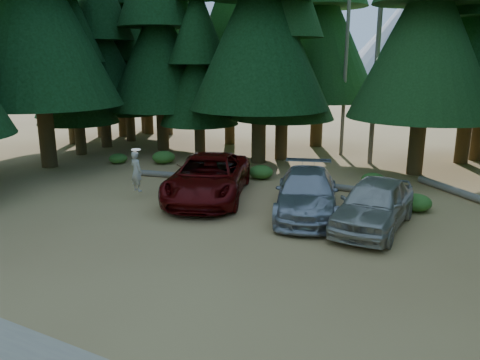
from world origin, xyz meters
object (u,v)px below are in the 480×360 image
Objects in this scene: red_pickup at (208,177)px; silver_minivan_center at (307,193)px; log_left at (175,175)px; silver_minivan_right at (374,204)px; log_right at (349,189)px; log_mid at (452,190)px; frisbee_player at (136,171)px.

silver_minivan_center is (4.16, -0.03, -0.08)m from red_pickup.
silver_minivan_center is 1.35× the size of log_left.
silver_minivan_right reaches higher than silver_minivan_center.
log_right is (4.77, 3.47, -0.71)m from red_pickup.
log_mid is (8.61, 5.24, -0.69)m from red_pickup.
log_right is at bearing 0.71° from log_left.
silver_minivan_right is at bearing -24.16° from red_pickup.
log_mid is 4.23m from log_right.
frisbee_player is 12.96m from log_mid.
log_left is at bearing -121.61° from log_mid.
red_pickup is at bearing -138.54° from frisbee_player.
silver_minivan_center is 1.41× the size of log_mid.
red_pickup is 1.62× the size of log_mid.
red_pickup is 10.10m from log_mid.
red_pickup is 2.86m from frisbee_player.
log_mid reaches higher than log_left.
silver_minivan_right is 1.22× the size of log_left.
log_right is at bearing 117.70° from silver_minivan_right.
log_left is 7.95m from log_right.
frisbee_player reaches higher than log_mid.
log_left is at bearing 145.72° from silver_minivan_center.
log_right is at bearing -133.27° from frisbee_player.
silver_minivan_center is at bearing -87.65° from log_mid.
silver_minivan_right reaches higher than log_right.
frisbee_player reaches higher than red_pickup.
frisbee_player reaches higher than silver_minivan_right.
log_left is at bearing 126.63° from red_pickup.
log_mid reaches higher than log_right.
log_mid is at bearing 10.43° from red_pickup.
red_pickup is at bearing -42.98° from log_left.
silver_minivan_center is 1.24× the size of log_right.
log_mid is at bearing 5.37° from log_left.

